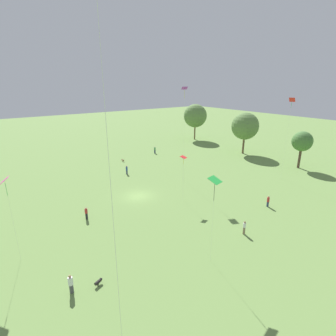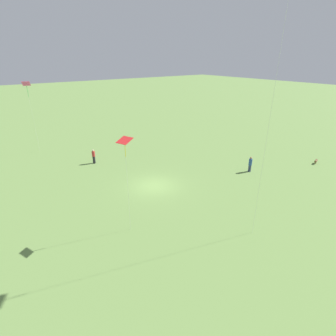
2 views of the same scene
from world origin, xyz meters
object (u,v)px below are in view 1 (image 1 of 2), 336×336
at_px(person_3, 244,228).
at_px(kite_3, 99,26).
at_px(person_0, 155,150).
at_px(kite_1, 5,183).
at_px(kite_2, 184,158).
at_px(dog_0, 123,160).
at_px(person_1, 86,213).
at_px(person_5, 268,201).
at_px(person_4, 127,170).
at_px(kite_0, 184,93).
at_px(kite_5, 215,183).
at_px(person_2, 71,284).
at_px(kite_4, 292,103).
at_px(dog_1, 99,282).

xyz_separation_m(person_3, kite_3, (10.21, -20.79, 17.97)).
height_order(person_0, kite_1, kite_1).
xyz_separation_m(kite_2, dog_0, (-24.37, 1.82, -6.42)).
height_order(person_1, person_5, person_1).
bearing_deg(person_0, person_3, -29.92).
height_order(person_4, kite_0, kite_0).
bearing_deg(kite_5, kite_0, 89.91).
relative_size(person_2, person_3, 1.06).
height_order(kite_4, dog_0, kite_4).
bearing_deg(person_0, kite_0, -30.41).
height_order(person_0, dog_1, person_0).
bearing_deg(kite_0, dog_1, 106.93).
xyz_separation_m(person_0, kite_5, (39.08, -18.63, 7.72)).
xyz_separation_m(person_5, dog_0, (-33.44, -6.94, -0.53)).
distance_m(person_1, kite_3, 31.40).
height_order(kite_3, dog_0, kite_3).
bearing_deg(person_2, kite_1, 46.74).
relative_size(person_1, kite_4, 0.12).
relative_size(kite_5, dog_1, 10.99).
xyz_separation_m(person_5, dog_1, (0.45, -26.23, -0.51)).
distance_m(person_5, dog_0, 34.16).
xyz_separation_m(person_1, person_5, (11.98, 22.95, -0.02)).
distance_m(person_5, dog_1, 26.24).
xyz_separation_m(person_2, kite_4, (-5.61, 41.10, 13.05)).
height_order(person_2, dog_0, person_2).
bearing_deg(kite_2, person_3, -66.13).
distance_m(person_4, kite_0, 18.74).
height_order(person_3, dog_1, person_3).
distance_m(person_0, kite_4, 33.67).
bearing_deg(person_5, kite_4, -62.61).
height_order(person_1, kite_2, kite_2).
relative_size(person_1, kite_0, 0.10).
bearing_deg(kite_4, person_4, 79.41).
bearing_deg(person_3, person_4, -35.89).
relative_size(person_2, kite_4, 0.12).
relative_size(person_5, kite_5, 0.19).
relative_size(person_0, kite_3, 0.08).
relative_size(person_1, person_3, 1.02).
bearing_deg(dog_1, person_1, 143.20).
height_order(person_4, kite_5, kite_5).
xyz_separation_m(person_0, kite_0, (19.09, -6.14, 14.85)).
xyz_separation_m(person_3, kite_1, (-10.36, -22.66, 7.65)).
height_order(dog_0, dog_1, dog_1).
relative_size(person_3, kite_4, 0.11).
distance_m(person_1, person_5, 25.89).
height_order(kite_2, dog_0, kite_2).
xyz_separation_m(kite_0, kite_1, (8.47, -28.37, -7.21)).
xyz_separation_m(person_1, dog_0, (-21.47, 16.02, -0.55)).
xyz_separation_m(dog_0, dog_1, (33.90, -19.29, 0.02)).
relative_size(person_0, kite_1, 0.20).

